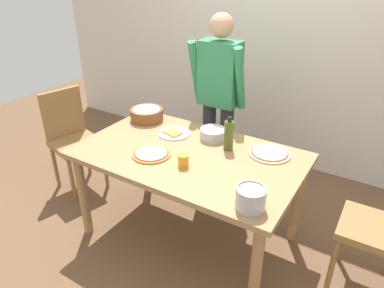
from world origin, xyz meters
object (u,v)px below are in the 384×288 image
Objects in this scene: olive_oil_bottle at (229,135)px; steel_pot at (251,198)px; dining_table at (188,164)px; popcorn_bowl at (147,113)px; pizza_raw_on_board at (270,153)px; chair_wooden_left at (71,135)px; plate_with_slice at (174,133)px; person_cook at (219,94)px; mixing_bowl_steel at (213,134)px; pizza_cooked_on_tray at (151,154)px; cup_orange at (183,161)px.

olive_oil_bottle is 0.69m from steel_pot.
popcorn_bowl is at bearing 153.46° from dining_table.
pizza_raw_on_board is at bearing -1.01° from popcorn_bowl.
chair_wooden_left is 3.65× the size of plate_with_slice.
steel_pot is (0.79, -1.10, -0.11)m from person_cook.
mixing_bowl_steel is 0.78× the size of olive_oil_bottle.
plate_with_slice is at bearing 142.65° from dining_table.
steel_pot reaches higher than pizza_raw_on_board.
person_cook is at bearing 79.79° from plate_with_slice.
mixing_bowl_steel is (0.66, -0.01, -0.02)m from popcorn_bowl.
pizza_raw_on_board reaches higher than dining_table.
olive_oil_bottle is (0.38, -0.55, -0.07)m from person_cook.
steel_pot is at bearing -53.12° from olive_oil_bottle.
steel_pot reaches higher than plate_with_slice.
pizza_cooked_on_tray is 1.58× the size of steel_pot.
pizza_cooked_on_tray is at bearing -141.94° from dining_table.
mixing_bowl_steel is at bearing -1.24° from popcorn_bowl.
pizza_raw_on_board is 1.09× the size of pizza_cooked_on_tray.
olive_oil_bottle is (0.22, 0.20, 0.20)m from dining_table.
plate_with_slice reaches higher than pizza_raw_on_board.
person_cook is at bearing 113.52° from mixing_bowl_steel.
pizza_raw_on_board is 0.77m from plate_with_slice.
olive_oil_bottle is at bearing 43.15° from dining_table.
cup_orange is (0.28, -0.01, 0.03)m from pizza_cooked_on_tray.
plate_with_slice is at bearing -162.73° from mixing_bowl_steel.
mixing_bowl_steel is (0.25, 0.46, 0.03)m from pizza_cooked_on_tray.
cup_orange is (-0.56, 0.18, -0.02)m from steel_pot.
chair_wooden_left is 1.43m from cup_orange.
person_cook is 0.93m from pizza_cooked_on_tray.
steel_pot is at bearing -11.45° from chair_wooden_left.
pizza_cooked_on_tray is 3.23× the size of cup_orange.
cup_orange reaches higher than mixing_bowl_steel.
pizza_raw_on_board is 0.63m from cup_orange.
plate_with_slice is 3.06× the size of cup_orange.
olive_oil_bottle reaches higher than dining_table.
dining_table is at bearing 112.05° from cup_orange.
dining_table is at bearing -150.06° from pizza_raw_on_board.
dining_table is 0.28m from pizza_cooked_on_tray.
person_cook is at bearing 144.81° from pizza_raw_on_board.
popcorn_bowl is at bearing 152.25° from steel_pot.
person_cook is 0.59m from plate_with_slice.
cup_orange reaches higher than pizza_cooked_on_tray.
popcorn_bowl is 1.61× the size of steel_pot.
chair_wooden_left is 1.85m from pizza_raw_on_board.
person_cook is at bearing 125.60° from steel_pot.
mixing_bowl_steel is 0.87m from steel_pot.
person_cook is 0.83m from pizza_raw_on_board.
cup_orange is at bearing -1.66° from pizza_cooked_on_tray.
olive_oil_bottle is at bearing 40.76° from pizza_cooked_on_tray.
dining_table is 9.22× the size of steel_pot.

